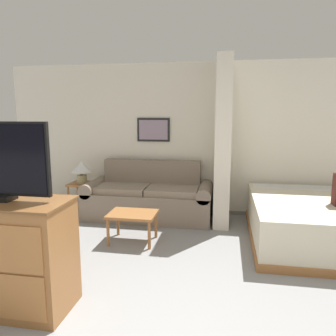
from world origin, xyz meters
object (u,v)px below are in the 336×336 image
at_px(couch, 149,198).
at_px(bed, 319,221).
at_px(coffee_table, 133,217).
at_px(tv_dresser, 5,255).
at_px(table_lamp, 82,169).

distance_m(couch, bed, 2.62).
distance_m(coffee_table, tv_dresser, 1.82).
bearing_deg(table_lamp, tv_dresser, -79.12).
relative_size(tv_dresser, bed, 0.58).
distance_m(couch, tv_dresser, 2.84).
distance_m(couch, table_lamp, 1.29).
xyz_separation_m(couch, bed, (2.54, -0.66, -0.04)).
bearing_deg(bed, table_lamp, 169.66).
bearing_deg(table_lamp, bed, -10.34).
bearing_deg(couch, tv_dresser, -103.55).
bearing_deg(table_lamp, couch, -1.29).
height_order(coffee_table, bed, bed).
bearing_deg(bed, couch, 165.53).
distance_m(table_lamp, tv_dresser, 2.85).
xyz_separation_m(couch, tv_dresser, (-0.67, -2.76, 0.16)).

